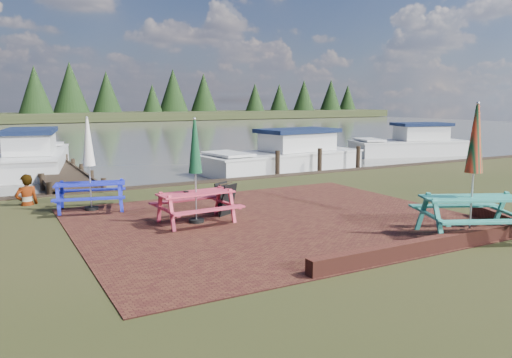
{
  "coord_description": "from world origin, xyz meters",
  "views": [
    {
      "loc": [
        -5.91,
        -8.9,
        2.82
      ],
      "look_at": [
        -0.39,
        1.19,
        1.0
      ],
      "focal_mm": 35.0,
      "sensor_mm": 36.0,
      "label": 1
    }
  ],
  "objects_px": {
    "boat_near": "(285,158)",
    "boat_far": "(411,145)",
    "picnic_table_blue": "(90,179)",
    "jetty": "(59,172)",
    "chalkboard": "(226,199)",
    "picnic_table_red": "(196,187)",
    "person": "(25,175)",
    "boat_jetty": "(34,158)",
    "picnic_table_teal": "(472,191)"
  },
  "relations": [
    {
      "from": "boat_near",
      "to": "boat_far",
      "type": "height_order",
      "value": "same"
    },
    {
      "from": "picnic_table_blue",
      "to": "jetty",
      "type": "height_order",
      "value": "picnic_table_blue"
    },
    {
      "from": "chalkboard",
      "to": "boat_far",
      "type": "relative_size",
      "value": 0.12
    },
    {
      "from": "picnic_table_blue",
      "to": "boat_far",
      "type": "distance_m",
      "value": 19.51
    },
    {
      "from": "picnic_table_red",
      "to": "boat_far",
      "type": "distance_m",
      "value": 18.89
    },
    {
      "from": "boat_near",
      "to": "person",
      "type": "relative_size",
      "value": 4.49
    },
    {
      "from": "picnic_table_blue",
      "to": "boat_jetty",
      "type": "distance_m",
      "value": 9.67
    },
    {
      "from": "picnic_table_teal",
      "to": "picnic_table_blue",
      "type": "xyz_separation_m",
      "value": [
        -6.48,
        6.36,
        -0.13
      ]
    },
    {
      "from": "jetty",
      "to": "picnic_table_teal",
      "type": "bearing_deg",
      "value": -64.59
    },
    {
      "from": "jetty",
      "to": "boat_jetty",
      "type": "relative_size",
      "value": 1.22
    },
    {
      "from": "picnic_table_teal",
      "to": "boat_jetty",
      "type": "xyz_separation_m",
      "value": [
        -7.01,
        16.0,
        -0.55
      ]
    },
    {
      "from": "chalkboard",
      "to": "boat_far",
      "type": "height_order",
      "value": "boat_far"
    },
    {
      "from": "picnic_table_blue",
      "to": "boat_far",
      "type": "height_order",
      "value": "picnic_table_blue"
    },
    {
      "from": "picnic_table_red",
      "to": "boat_near",
      "type": "distance_m",
      "value": 10.32
    },
    {
      "from": "picnic_table_red",
      "to": "boat_near",
      "type": "bearing_deg",
      "value": 43.19
    },
    {
      "from": "picnic_table_blue",
      "to": "person",
      "type": "height_order",
      "value": "picnic_table_blue"
    },
    {
      "from": "picnic_table_blue",
      "to": "person",
      "type": "xyz_separation_m",
      "value": [
        -1.41,
        1.52,
        -0.0
      ]
    },
    {
      "from": "boat_jetty",
      "to": "boat_near",
      "type": "xyz_separation_m",
      "value": [
        9.49,
        -4.72,
        -0.02
      ]
    },
    {
      "from": "picnic_table_red",
      "to": "boat_far",
      "type": "relative_size",
      "value": 0.36
    },
    {
      "from": "picnic_table_blue",
      "to": "boat_near",
      "type": "bearing_deg",
      "value": 43.26
    },
    {
      "from": "picnic_table_teal",
      "to": "boat_jetty",
      "type": "height_order",
      "value": "picnic_table_teal"
    },
    {
      "from": "picnic_table_teal",
      "to": "chalkboard",
      "type": "relative_size",
      "value": 3.44
    },
    {
      "from": "boat_jetty",
      "to": "person",
      "type": "height_order",
      "value": "boat_jetty"
    },
    {
      "from": "picnic_table_red",
      "to": "chalkboard",
      "type": "relative_size",
      "value": 3.0
    },
    {
      "from": "boat_jetty",
      "to": "boat_near",
      "type": "relative_size",
      "value": 0.99
    },
    {
      "from": "picnic_table_teal",
      "to": "picnic_table_red",
      "type": "bearing_deg",
      "value": 165.21
    },
    {
      "from": "chalkboard",
      "to": "boat_far",
      "type": "distance_m",
      "value": 17.87
    },
    {
      "from": "picnic_table_blue",
      "to": "boat_jetty",
      "type": "bearing_deg",
      "value": 107.61
    },
    {
      "from": "picnic_table_teal",
      "to": "chalkboard",
      "type": "bearing_deg",
      "value": 155.88
    },
    {
      "from": "boat_near",
      "to": "person",
      "type": "height_order",
      "value": "person"
    },
    {
      "from": "picnic_table_red",
      "to": "boat_near",
      "type": "relative_size",
      "value": 0.32
    },
    {
      "from": "picnic_table_red",
      "to": "boat_far",
      "type": "xyz_separation_m",
      "value": [
        16.4,
        9.37,
        -0.45
      ]
    },
    {
      "from": "picnic_table_teal",
      "to": "picnic_table_blue",
      "type": "height_order",
      "value": "picnic_table_teal"
    },
    {
      "from": "picnic_table_red",
      "to": "picnic_table_blue",
      "type": "relative_size",
      "value": 1.01
    },
    {
      "from": "picnic_table_blue",
      "to": "boat_far",
      "type": "relative_size",
      "value": 0.36
    },
    {
      "from": "picnic_table_red",
      "to": "picnic_table_blue",
      "type": "height_order",
      "value": "picnic_table_red"
    },
    {
      "from": "jetty",
      "to": "boat_jetty",
      "type": "height_order",
      "value": "boat_jetty"
    },
    {
      "from": "jetty",
      "to": "boat_far",
      "type": "bearing_deg",
      "value": -0.84
    },
    {
      "from": "picnic_table_red",
      "to": "person",
      "type": "relative_size",
      "value": 1.44
    },
    {
      "from": "picnic_table_teal",
      "to": "jetty",
      "type": "xyz_separation_m",
      "value": [
        -6.38,
        13.43,
        -0.85
      ]
    },
    {
      "from": "chalkboard",
      "to": "boat_jetty",
      "type": "bearing_deg",
      "value": 78.37
    },
    {
      "from": "chalkboard",
      "to": "person",
      "type": "bearing_deg",
      "value": 111.42
    },
    {
      "from": "picnic_table_teal",
      "to": "boat_far",
      "type": "height_order",
      "value": "picnic_table_teal"
    },
    {
      "from": "jetty",
      "to": "person",
      "type": "distance_m",
      "value": 5.8
    },
    {
      "from": "picnic_table_teal",
      "to": "person",
      "type": "xyz_separation_m",
      "value": [
        -7.89,
        7.88,
        -0.13
      ]
    },
    {
      "from": "jetty",
      "to": "boat_far",
      "type": "xyz_separation_m",
      "value": [
        18.17,
        -0.27,
        0.28
      ]
    },
    {
      "from": "chalkboard",
      "to": "picnic_table_red",
      "type": "bearing_deg",
      "value": 175.16
    },
    {
      "from": "picnic_table_teal",
      "to": "picnic_table_blue",
      "type": "distance_m",
      "value": 9.08
    },
    {
      "from": "boat_near",
      "to": "boat_far",
      "type": "bearing_deg",
      "value": -85.36
    },
    {
      "from": "chalkboard",
      "to": "boat_near",
      "type": "xyz_separation_m",
      "value": [
        6.14,
        7.1,
        -0.02
      ]
    }
  ]
}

